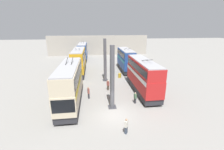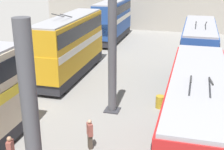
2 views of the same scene
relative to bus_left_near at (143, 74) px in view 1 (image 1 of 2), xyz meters
The scene contains 14 objects.
ground_plane 8.63m from the bus_left_near, 139.01° to the left, with size 240.00×240.00×0.00m, color gray.
depot_back_wall 34.44m from the bus_left_near, ahead, with size 0.50×36.00×7.02m.
support_column_near 6.86m from the bus_left_near, 128.51° to the left, with size 1.00×1.00×7.91m.
support_column_far 8.13m from the bus_left_near, 41.21° to the left, with size 1.00×1.00×7.91m.
bus_left_near is the anchor object (origin of this frame).
bus_left_far 12.31m from the bus_left_near, ahead, with size 9.07×2.54×5.65m.
bus_right_near 10.94m from the bus_left_near, 103.27° to the left, with size 10.23×2.54×5.92m.
bus_right_mid 15.98m from the bus_left_near, 41.79° to the left, with size 10.65×2.54×5.87m.
bus_right_far 28.12m from the bus_left_near, 22.25° to the left, with size 10.18×2.54×5.71m.
person_aisle_midway 5.81m from the bus_left_near, 75.76° to the left, with size 0.48×0.44×1.72m.
person_by_right_row 8.69m from the bus_left_near, 98.91° to the left, with size 0.46×0.32×1.76m.
person_by_left_row 4.63m from the bus_left_near, 149.17° to the left, with size 0.46×0.31×1.57m.
person_aisle_foreground 10.64m from the bus_left_near, 153.64° to the left, with size 0.48×0.44×1.64m.
oil_drum 8.13m from the bus_left_near, 17.03° to the left, with size 0.64×0.64×0.87m.
Camera 1 is at (-15.08, 2.21, 9.84)m, focal length 24.00 mm.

